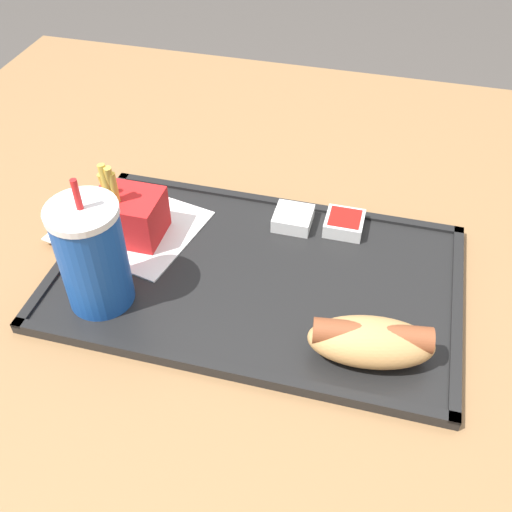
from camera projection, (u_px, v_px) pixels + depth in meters
The scene contains 8 objects.
dining_table at pixel (241, 427), 0.98m from camera, with size 1.16×1.14×0.72m.
food_tray at pixel (256, 277), 0.72m from camera, with size 0.48×0.30×0.01m.
paper_napkin at pixel (130, 226), 0.78m from camera, with size 0.20×0.18×0.00m.
soda_cup at pixel (92, 256), 0.64m from camera, with size 0.08×0.08×0.17m.
hot_dog_far at pixel (371, 341), 0.61m from camera, with size 0.14×0.08×0.05m.
fries_carton at pixel (128, 215), 0.75m from camera, with size 0.08×0.07×0.11m.
sauce_cup_mayo at pixel (293, 218), 0.78m from camera, with size 0.05×0.05×0.02m.
sauce_cup_ketchup at pixel (344, 223), 0.77m from camera, with size 0.05×0.05×0.02m.
Camera 1 is at (-0.16, 0.50, 1.23)m, focal length 42.00 mm.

